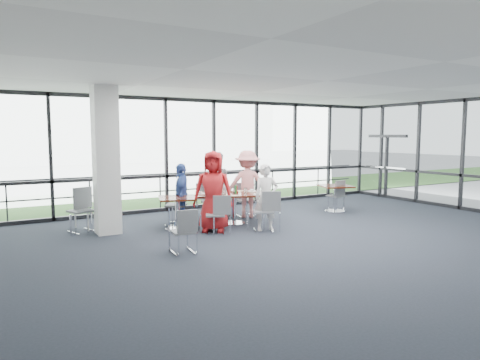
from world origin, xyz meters
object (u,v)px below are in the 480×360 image
diner_end (182,195)px  chair_main_end (176,205)px  structural_column (106,161)px  side_table_right (335,190)px  main_table (234,199)px  chair_spare_la (183,232)px  chair_main_fr (245,200)px  chair_spare_lb (81,211)px  chair_main_nr (264,212)px  diner_near_left (213,191)px  side_table_left (177,203)px  chair_spare_r (336,196)px  diner_near_right (266,197)px  diner_far_left (216,185)px  chair_main_fl (210,201)px  chair_main_nl (215,215)px  diner_far_right (248,184)px

diner_end → chair_main_end: size_ratio=1.55×
structural_column → side_table_right: size_ratio=3.04×
main_table → chair_spare_la: bearing=-116.5°
side_table_right → chair_main_fr: size_ratio=1.23×
chair_spare_lb → chair_spare_la: bearing=94.7°
chair_main_nr → diner_near_left: bearing=176.2°
chair_spare_lb → diner_end: bearing=147.9°
diner_end → side_table_left: bearing=-9.9°
chair_main_end → chair_spare_r: chair_main_end is taller
chair_main_fr → diner_near_left: bearing=47.6°
diner_near_right → diner_end: size_ratio=1.01×
chair_spare_r → chair_spare_lb: bearing=164.2°
diner_near_left → diner_far_left: size_ratio=1.05×
structural_column → chair_main_nr: size_ratio=3.58×
chair_main_end → chair_spare_lb: (-2.12, 0.29, -0.00)m
side_table_right → chair_main_nr: chair_main_nr is taller
chair_main_nr → chair_spare_lb: (-3.57, 1.92, 0.03)m
diner_near_left → diner_near_right: diner_near_left is taller
chair_main_nr → diner_far_left: bearing=123.2°
chair_main_fl → diner_near_right: bearing=131.5°
main_table → side_table_right: 3.28m
main_table → chair_main_nl: bearing=-118.4°
chair_spare_la → diner_end: bearing=74.9°
chair_main_nl → chair_main_end: 1.36m
chair_main_end → diner_far_right: bearing=121.7°
chair_main_nl → chair_spare_r: 4.33m
diner_near_left → diner_end: 1.00m
side_table_left → diner_near_right: bearing=-31.5°
chair_main_nl → chair_main_fl: bearing=93.6°
side_table_left → chair_main_end: size_ratio=1.06×
chair_main_nl → chair_main_fl: size_ratio=0.97×
diner_end → chair_spare_lb: (-2.21, 0.44, -0.27)m
diner_far_left → chair_main_fr: size_ratio=2.01×
main_table → diner_far_left: 0.94m
structural_column → chair_spare_r: size_ratio=3.69×
diner_far_left → chair_spare_r: (3.43, -0.81, -0.43)m
structural_column → chair_spare_r: 6.41m
diner_near_right → chair_spare_la: size_ratio=1.87×
diner_far_left → chair_main_nl: diner_far_left is taller
diner_near_right → chair_main_fr: bearing=92.3°
side_table_left → chair_main_nr: (1.62, -1.10, -0.18)m
side_table_right → diner_far_right: diner_far_right is taller
side_table_left → chair_main_nl: chair_main_nl is taller
main_table → chair_spare_lb: (-3.39, 0.87, -0.14)m
chair_spare_lb → diner_far_right: bearing=154.5°
chair_main_fr → chair_spare_la: bearing=51.9°
chair_main_fr → chair_main_end: size_ratio=0.89×
diner_far_left → diner_end: 1.24m
diner_end → chair_spare_r: (4.57, -0.33, -0.31)m
structural_column → diner_far_right: (3.61, 0.04, -0.72)m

